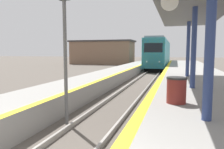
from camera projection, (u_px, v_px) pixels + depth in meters
train at (159, 54)px, 33.71m from camera, size 2.61×19.03×4.33m
signal_near at (64, 20)px, 7.17m from camera, size 0.36×0.31×5.07m
station_canopy at (195, 7)px, 9.45m from camera, size 3.30×14.55×3.76m
trash_bin at (176, 90)px, 6.88m from camera, size 0.63×0.63×0.83m
station_building at (103, 52)px, 43.82m from camera, size 12.70×5.59×4.71m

